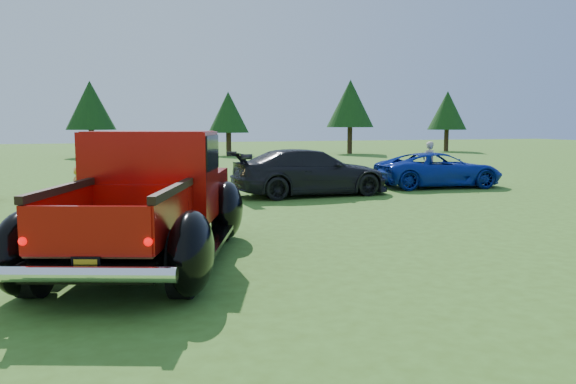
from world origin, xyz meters
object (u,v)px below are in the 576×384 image
object	(u,v)px
show_car_yellow	(138,175)
tree_far_east	(447,111)
tree_mid_left	(90,105)
show_car_grey	(310,172)
tree_east	(350,104)
tree_mid_right	(228,112)
pickup_truck	(153,198)
show_car_blue	(439,170)
spectator	(429,163)

from	to	relation	value
show_car_yellow	tree_far_east	bearing A→B (deg)	-52.73
tree_mid_left	tree_far_east	xyz separation A→B (m)	(27.00, -0.50, -0.14)
show_car_grey	tree_mid_left	bearing A→B (deg)	13.82
tree_east	tree_far_east	world-z (taller)	tree_east
tree_mid_right	pickup_truck	distance (m)	30.19
tree_mid_right	tree_east	world-z (taller)	tree_east
tree_mid_right	show_car_grey	distance (m)	22.66
tree_far_east	show_car_yellow	size ratio (longest dim) A/B	1.29
tree_mid_left	pickup_truck	xyz separation A→B (m)	(1.19, -30.09, -2.41)
show_car_yellow	show_car_blue	distance (m)	10.07
show_car_yellow	tree_east	bearing A→B (deg)	-41.71
tree_far_east	show_car_blue	bearing A→B (deg)	-124.85
tree_east	spectator	size ratio (longest dim) A/B	3.49
pickup_truck	tree_mid_left	bearing A→B (deg)	112.12
tree_east	spectator	bearing A→B (deg)	-107.34
tree_mid_right	show_car_blue	xyz separation A→B (m)	(2.51, -21.75, -2.37)
tree_mid_right	spectator	world-z (taller)	tree_mid_right
tree_far_east	show_car_yellow	xyz separation A→B (m)	(-25.50, -21.16, -2.63)
tree_mid_left	show_car_yellow	world-z (taller)	tree_mid_left
tree_east	spectator	xyz separation A→B (m)	(-6.37, -20.39, -2.88)
spectator	tree_mid_left	bearing A→B (deg)	-73.38
tree_east	pickup_truck	bearing A→B (deg)	-120.46
tree_far_east	spectator	distance (m)	26.45
show_car_yellow	show_car_grey	distance (m)	5.30
tree_far_east	show_car_grey	size ratio (longest dim) A/B	0.99
show_car_blue	spectator	bearing A→B (deg)	-1.85
tree_mid_left	tree_east	world-z (taller)	tree_east
spectator	show_car_grey	bearing A→B (deg)	5.11
show_car_yellow	spectator	xyz separation A→B (m)	(10.13, -0.23, 0.16)
tree_mid_right	show_car_yellow	size ratio (longest dim) A/B	1.18
tree_east	pickup_truck	size ratio (longest dim) A/B	0.92
tree_mid_left	show_car_grey	xyz separation A→B (m)	(6.50, -23.41, -2.68)
tree_mid_left	tree_far_east	size ratio (longest dim) A/B	1.04
tree_mid_left	tree_mid_right	world-z (taller)	tree_mid_left
pickup_truck	show_car_yellow	world-z (taller)	pickup_truck
tree_far_east	spectator	size ratio (longest dim) A/B	3.10
pickup_truck	spectator	size ratio (longest dim) A/B	3.80
tree_far_east	show_car_grey	distance (m)	30.85
pickup_truck	show_car_grey	world-z (taller)	pickup_truck
pickup_truck	spectator	xyz separation A→B (m)	(10.45, 8.20, -0.20)
tree_east	show_car_blue	world-z (taller)	tree_east
tree_mid_left	show_car_blue	xyz separation A→B (m)	(11.51, -22.75, -2.78)
tree_far_east	pickup_truck	world-z (taller)	tree_far_east
show_car_grey	tree_far_east	bearing A→B (deg)	-43.52
show_car_yellow	show_car_blue	world-z (taller)	show_car_yellow
tree_far_east	tree_mid_left	bearing A→B (deg)	178.94
show_car_yellow	spectator	world-z (taller)	spectator
tree_far_east	show_car_blue	distance (m)	27.24
tree_east	show_car_grey	bearing A→B (deg)	-117.69
show_car_grey	spectator	world-z (taller)	spectator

